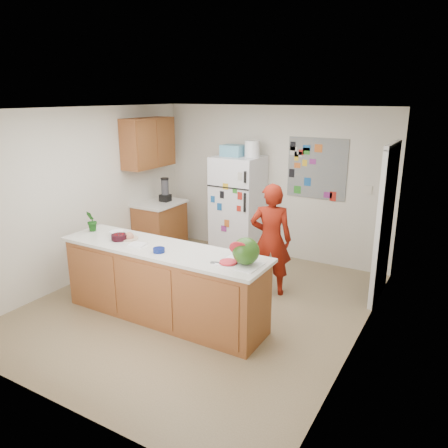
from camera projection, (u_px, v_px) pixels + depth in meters
The scene contains 26 objects.
floor at pixel (200, 305), 5.75m from camera, with size 4.00×4.50×0.02m, color brown.
wall_back at pixel (273, 183), 7.27m from camera, with size 4.00×0.02×2.50m, color beige.
wall_left at pixel (83, 195), 6.36m from camera, with size 0.02×4.50×2.50m, color beige.
wall_right at pixel (364, 239), 4.43m from camera, with size 0.02×4.50×2.50m, color beige.
ceiling at pixel (197, 108), 5.03m from camera, with size 4.00×4.50×0.02m, color white.
doorway at pixel (386, 225), 5.71m from camera, with size 0.03×0.85×2.04m, color black.
peninsula_base at pixel (163, 285), 5.30m from camera, with size 2.60×0.62×0.88m, color brown.
peninsula_top at pixel (162, 249), 5.17m from camera, with size 2.68×0.70×0.04m, color silver.
side_counter_base at pixel (160, 229), 7.56m from camera, with size 0.60×0.80×0.86m, color brown.
side_counter_top at pixel (159, 203), 7.43m from camera, with size 0.64×0.84×0.04m, color silver.
upper_cabinets at pixel (148, 143), 7.16m from camera, with size 0.35×1.00×0.80m, color brown.
refrigerator at pixel (238, 207), 7.28m from camera, with size 0.75×0.70×1.70m, color silver.
fridge_top_bin at pixel (233, 150), 7.06m from camera, with size 0.35×0.28×0.18m, color #5999B2.
photo_collage at pixel (317, 169), 6.81m from camera, with size 0.95×0.01×0.95m, color slate.
person at pixel (271, 240), 5.89m from camera, with size 0.57×0.37×1.55m, color maroon.
blender_appliance at pixel (165, 190), 7.44m from camera, with size 0.13×0.13×0.38m, color black.
cutting_board at pixel (240, 264), 4.64m from camera, with size 0.45×0.34×0.01m, color silver.
watermelon at pixel (246, 251), 4.59m from camera, with size 0.29×0.29×0.29m, color #2F5516.
watermelon_slice at pixel (228, 262), 4.65m from camera, with size 0.19×0.19×0.02m, color red.
cherry_bowl at pixel (119, 237), 5.43m from camera, with size 0.20×0.20×0.07m, color black.
white_bowl at pixel (117, 233), 5.59m from camera, with size 0.18×0.18×0.06m, color silver.
cobalt_bowl at pixel (159, 250), 5.01m from camera, with size 0.14×0.14×0.05m, color #0A1857.
plate at pixel (129, 238), 5.47m from camera, with size 0.23×0.23×0.02m, color tan.
paper_towel at pixel (137, 245), 5.23m from camera, with size 0.19×0.16×0.02m, color silver.
keys at pixel (215, 263), 4.68m from camera, with size 0.10×0.04×0.01m, color slate.
potted_plant at pixel (92, 221), 5.74m from camera, with size 0.16×0.13×0.28m, color #0D4611.
Camera 1 is at (2.87, -4.35, 2.66)m, focal length 35.00 mm.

